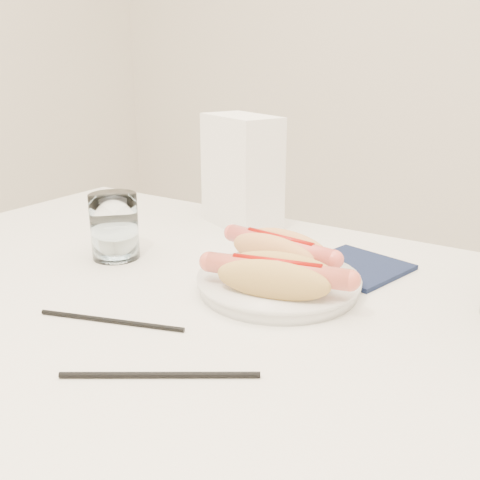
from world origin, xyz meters
The scene contains 9 objects.
table centered at (0.00, 0.00, 0.69)m, with size 1.20×0.80×0.75m.
plate centered at (0.07, 0.08, 0.76)m, with size 0.22×0.22×0.02m, color white.
hotdog_left centered at (0.05, 0.13, 0.79)m, with size 0.18×0.09×0.05m.
hotdog_right centered at (0.09, 0.04, 0.79)m, with size 0.19×0.10×0.05m.
water_glass centered at (-0.21, 0.06, 0.80)m, with size 0.07×0.07×0.10m, color white.
chopstick_near centered at (-0.05, -0.12, 0.75)m, with size 0.01×0.01×0.19m, color black.
chopstick_far centered at (0.08, -0.18, 0.75)m, with size 0.01×0.01×0.20m, color black.
napkin_box centered at (-0.14, 0.32, 0.85)m, with size 0.15×0.09×0.21m, color white.
navy_napkin centered at (0.13, 0.22, 0.75)m, with size 0.13×0.13×0.01m, color #111936.
Camera 1 is at (0.42, -0.55, 1.06)m, focal length 42.27 mm.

